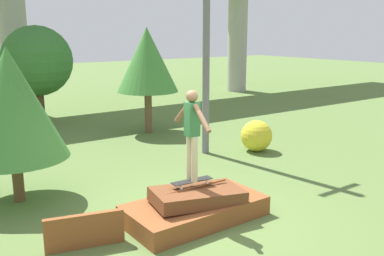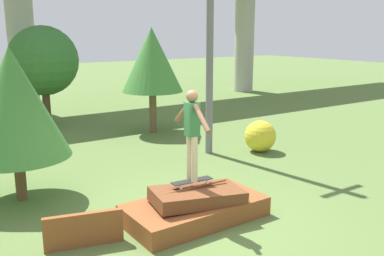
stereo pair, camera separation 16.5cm
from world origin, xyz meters
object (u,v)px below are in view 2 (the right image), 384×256
object	(u,v)px
tree_behind_right	(152,60)
utility_pole	(210,21)
skateboard	(192,181)
tree_mid_back	(13,103)
bush_yellow_flowering	(260,136)
skater	(192,129)
tree_behind_left	(43,61)

from	to	relation	value
tree_behind_right	utility_pole	bearing A→B (deg)	-88.70
skateboard	utility_pole	xyz separation A→B (m)	(2.83, 3.39, 2.94)
tree_mid_back	bush_yellow_flowering	world-z (taller)	tree_mid_back
skater	tree_behind_left	size ratio (longest dim) A/B	0.46
skater	bush_yellow_flowering	world-z (taller)	skater
skater	tree_behind_right	world-z (taller)	tree_behind_right
skater	utility_pole	distance (m)	4.83
skateboard	bush_yellow_flowering	distance (m)	4.96
skateboard	tree_mid_back	distance (m)	3.87
tree_mid_back	tree_behind_right	bearing A→B (deg)	36.60
skateboard	tree_behind_left	xyz separation A→B (m)	(-0.00, 9.60, 1.64)
utility_pole	bush_yellow_flowering	size ratio (longest dim) A/B	7.80
skateboard	tree_mid_back	xyz separation A→B (m)	(-2.43, 2.71, 1.29)
skater	tree_behind_left	xyz separation A→B (m)	(-0.00, 9.60, 0.66)
utility_pole	tree_behind_left	size ratio (longest dim) A/B	1.95
skater	tree_behind_right	size ratio (longest dim) A/B	0.47
tree_behind_left	tree_mid_back	world-z (taller)	tree_behind_left
skater	utility_pole	xyz separation A→B (m)	(2.83, 3.39, 1.96)
tree_behind_left	bush_yellow_flowering	world-z (taller)	tree_behind_left
utility_pole	bush_yellow_flowering	distance (m)	3.54
skateboard	tree_mid_back	world-z (taller)	tree_mid_back
skater	skateboard	bearing A→B (deg)	180.00
tree_behind_right	tree_mid_back	world-z (taller)	tree_behind_right
utility_pole	tree_behind_left	world-z (taller)	utility_pole
tree_behind_left	tree_mid_back	xyz separation A→B (m)	(-2.43, -6.89, -0.35)
skater	tree_behind_right	bearing A→B (deg)	67.21
utility_pole	tree_behind_right	size ratio (longest dim) A/B	2.00
utility_pole	tree_mid_back	distance (m)	5.55
tree_mid_back	bush_yellow_flowering	xyz separation A→B (m)	(6.58, -0.02, -1.57)
tree_behind_right	bush_yellow_flowering	size ratio (longest dim) A/B	3.91
skater	utility_pole	size ratio (longest dim) A/B	0.23
tree_mid_back	tree_behind_left	bearing A→B (deg)	70.58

